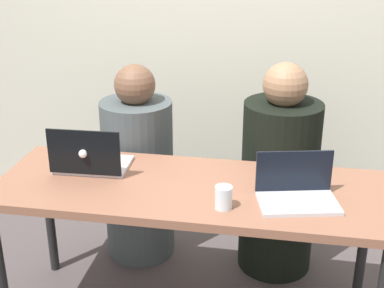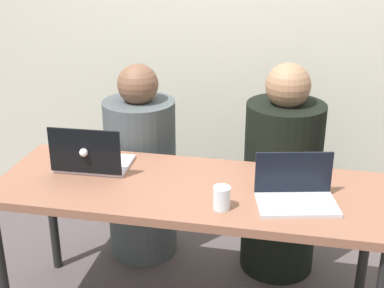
{
  "view_description": "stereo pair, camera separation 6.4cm",
  "coord_description": "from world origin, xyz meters",
  "views": [
    {
      "loc": [
        0.39,
        -2.15,
        1.86
      ],
      "look_at": [
        0.0,
        0.06,
        0.93
      ],
      "focal_mm": 50.0,
      "sensor_mm": 36.0,
      "label": 1
    },
    {
      "loc": [
        0.45,
        -2.14,
        1.86
      ],
      "look_at": [
        0.0,
        0.06,
        0.93
      ],
      "focal_mm": 50.0,
      "sensor_mm": 36.0,
      "label": 2
    }
  ],
  "objects": [
    {
      "name": "back_wall",
      "position": [
        0.0,
        1.25,
        1.16
      ],
      "size": [
        4.65,
        0.1,
        2.32
      ],
      "primitive_type": "cube",
      "color": "beige",
      "rests_on": "ground"
    },
    {
      "name": "person_on_left",
      "position": [
        -0.4,
        0.55,
        0.52
      ],
      "size": [
        0.41,
        0.41,
        1.16
      ],
      "rotation": [
        0.0,
        0.0,
        3.12
      ],
      "color": "#444D4F",
      "rests_on": "ground"
    },
    {
      "name": "water_glass_right",
      "position": [
        0.18,
        -0.18,
        0.79
      ],
      "size": [
        0.07,
        0.07,
        0.1
      ],
      "color": "silver",
      "rests_on": "desk"
    },
    {
      "name": "laptop_front_right",
      "position": [
        0.48,
        -0.06,
        0.79
      ],
      "size": [
        0.37,
        0.28,
        0.21
      ],
      "rotation": [
        0.0,
        0.0,
        0.22
      ],
      "color": "silver",
      "rests_on": "desk"
    },
    {
      "name": "desk",
      "position": [
        0.0,
        0.0,
        0.68
      ],
      "size": [
        1.79,
        0.64,
        0.75
      ],
      "color": "#8A5943",
      "rests_on": "ground"
    },
    {
      "name": "laptop_back_left",
      "position": [
        -0.5,
        0.08,
        0.8
      ],
      "size": [
        0.36,
        0.28,
        0.24
      ],
      "rotation": [
        0.0,
        0.0,
        3.18
      ],
      "color": "silver",
      "rests_on": "desk"
    },
    {
      "name": "person_on_right",
      "position": [
        0.4,
        0.55,
        0.54
      ],
      "size": [
        0.44,
        0.44,
        1.21
      ],
      "rotation": [
        0.0,
        0.0,
        3.19
      ],
      "color": "black",
      "rests_on": "ground"
    }
  ]
}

